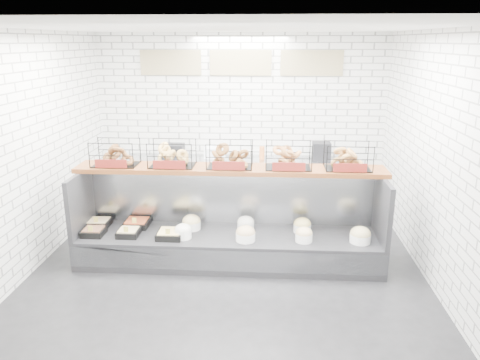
{
  "coord_description": "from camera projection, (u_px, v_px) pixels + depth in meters",
  "views": [
    {
      "loc": [
        0.52,
        -5.42,
        2.86
      ],
      "look_at": [
        0.14,
        0.45,
        1.1
      ],
      "focal_mm": 35.0,
      "sensor_mm": 36.0,
      "label": 1
    }
  ],
  "objects": [
    {
      "name": "ground",
      "position": [
        227.0,
        271.0,
        6.04
      ],
      "size": [
        5.5,
        5.5,
        0.0
      ],
      "primitive_type": "plane",
      "color": "black",
      "rests_on": "ground"
    },
    {
      "name": "bagel_shelf",
      "position": [
        230.0,
        158.0,
        6.14
      ],
      "size": [
        4.1,
        0.5,
        0.4
      ],
      "color": "#4F2610",
      "rests_on": "display_case"
    },
    {
      "name": "display_case",
      "position": [
        229.0,
        237.0,
        6.27
      ],
      "size": [
        4.0,
        0.9,
        1.2
      ],
      "color": "black",
      "rests_on": "ground"
    },
    {
      "name": "prep_counter",
      "position": [
        239.0,
        182.0,
        8.23
      ],
      "size": [
        4.0,
        0.6,
        1.2
      ],
      "color": "#93969B",
      "rests_on": "ground"
    },
    {
      "name": "room_shell",
      "position": [
        230.0,
        106.0,
        6.03
      ],
      "size": [
        5.02,
        5.51,
        3.01
      ],
      "color": "white",
      "rests_on": "ground"
    }
  ]
}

